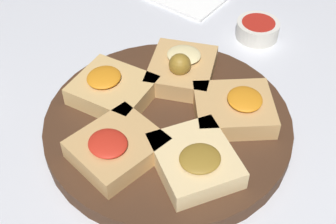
% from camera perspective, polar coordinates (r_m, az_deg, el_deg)
% --- Properties ---
extents(ground_plane, '(3.00, 3.00, 0.00)m').
position_cam_1_polar(ground_plane, '(0.59, 0.00, -2.35)').
color(ground_plane, silver).
extents(serving_board, '(0.31, 0.31, 0.02)m').
position_cam_1_polar(serving_board, '(0.58, 0.00, -1.62)').
color(serving_board, '#422819').
rests_on(serving_board, ground_plane).
extents(focaccia_slice_0, '(0.12, 0.11, 0.03)m').
position_cam_1_polar(focaccia_slice_0, '(0.52, 3.34, -5.89)').
color(focaccia_slice_0, '#E5C689').
rests_on(focaccia_slice_0, serving_board).
extents(focaccia_slice_1, '(0.12, 0.12, 0.03)m').
position_cam_1_polar(focaccia_slice_1, '(0.57, 8.12, 0.43)').
color(focaccia_slice_1, tan).
rests_on(focaccia_slice_1, serving_board).
extents(focaccia_slice_2, '(0.12, 0.12, 0.05)m').
position_cam_1_polar(focaccia_slice_2, '(0.62, 1.68, 5.33)').
color(focaccia_slice_2, tan).
rests_on(focaccia_slice_2, serving_board).
extents(focaccia_slice_3, '(0.11, 0.11, 0.03)m').
position_cam_1_polar(focaccia_slice_3, '(0.60, -6.83, 2.79)').
color(focaccia_slice_3, tan).
rests_on(focaccia_slice_3, serving_board).
extents(focaccia_slice_4, '(0.08, 0.09, 0.03)m').
position_cam_1_polar(focaccia_slice_4, '(0.53, -6.37, -4.23)').
color(focaccia_slice_4, tan).
rests_on(focaccia_slice_4, serving_board).
extents(dipping_bowl, '(0.07, 0.07, 0.03)m').
position_cam_1_polar(dipping_bowl, '(0.75, 10.87, 9.92)').
color(dipping_bowl, silver).
rests_on(dipping_bowl, ground_plane).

